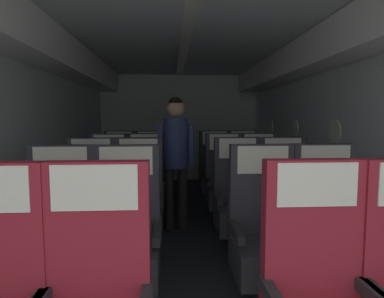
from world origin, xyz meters
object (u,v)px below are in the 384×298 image
object	(u,v)px
seat_b_left_aisle	(126,241)
seat_e_left_aisle	(151,174)
seat_c_left_aisle	(138,206)
flight_attendant	(176,149)
seat_d_right_window	(225,186)
seat_e_right_window	(215,174)
seat_b_left_window	(59,242)
seat_b_right_aisle	(328,236)
seat_e_right_aisle	(244,173)
seat_c_left_window	(90,207)
seat_b_right_window	(265,238)
seat_d_right_aisle	(260,185)
seat_d_left_window	(108,188)
seat_c_right_window	(239,204)
seat_d_left_aisle	(146,187)
seat_e_left_window	(119,175)
seat_c_right_aisle	(284,204)

from	to	relation	value
seat_b_left_aisle	seat_e_left_aisle	xyz separation A→B (m)	(-0.00, 2.72, 0.00)
seat_c_left_aisle	flight_attendant	bearing A→B (deg)	62.99
seat_d_right_window	seat_e_right_window	xyz separation A→B (m)	(-0.00, 0.89, 0.00)
seat_b_left_window	seat_b_right_aisle	bearing A→B (deg)	-0.03
seat_c_left_aisle	seat_e_right_aisle	xyz separation A→B (m)	(1.44, 1.82, 0.00)
seat_b_left_window	seat_b_right_aisle	xyz separation A→B (m)	(1.91, -0.00, 0.00)
seat_c_left_aisle	flight_attendant	size ratio (longest dim) A/B	0.72
seat_b_right_aisle	seat_c_left_window	distance (m)	2.11
seat_b_right_window	seat_d_right_aisle	world-z (taller)	same
seat_d_left_window	seat_c_right_window	bearing A→B (deg)	-31.37
seat_b_right_window	seat_d_left_aisle	world-z (taller)	same
seat_d_left_window	flight_attendant	world-z (taller)	flight_attendant
seat_b_left_window	seat_d_left_window	distance (m)	1.79
seat_c_left_aisle	seat_d_left_window	xyz separation A→B (m)	(-0.46, 0.90, 0.00)
seat_c_left_aisle	seat_e_right_aisle	size ratio (longest dim) A/B	1.00
seat_c_left_aisle	seat_d_left_window	world-z (taller)	same
seat_d_right_window	seat_e_right_aisle	bearing A→B (deg)	63.81
seat_e_left_aisle	seat_e_right_aisle	distance (m)	1.44
seat_e_left_aisle	seat_b_right_aisle	bearing A→B (deg)	-61.72
seat_b_right_aisle	seat_c_right_window	distance (m)	1.02
seat_e_left_aisle	flight_attendant	xyz separation A→B (m)	(0.37, -1.08, 0.49)
seat_e_left_aisle	seat_b_left_aisle	bearing A→B (deg)	-89.98
seat_c_left_window	seat_e_left_aisle	size ratio (longest dim) A/B	1.00
seat_c_left_window	seat_c_left_aisle	distance (m)	0.46
seat_d_right_window	seat_e_left_window	xyz separation A→B (m)	(-1.47, 0.91, 0.00)
seat_b_left_aisle	seat_b_right_window	world-z (taller)	same
seat_b_right_aisle	seat_d_right_aisle	world-z (taller)	same
seat_c_right_window	seat_e_right_aisle	bearing A→B (deg)	75.88
seat_c_right_aisle	seat_e_right_aisle	bearing A→B (deg)	90.06
seat_b_left_window	seat_c_right_aisle	bearing A→B (deg)	24.90
seat_d_left_window	seat_d_right_window	size ratio (longest dim) A/B	1.00
seat_b_left_window	seat_d_right_aisle	xyz separation A→B (m)	(1.90, 1.80, 0.00)
seat_b_right_aisle	seat_c_right_window	bearing A→B (deg)	117.41
seat_c_left_aisle	seat_e_right_aisle	distance (m)	2.32
seat_b_right_window	seat_d_right_aisle	distance (m)	1.88
seat_e_right_window	seat_d_right_window	bearing A→B (deg)	-89.93
seat_c_right_window	flight_attendant	size ratio (longest dim) A/B	0.72
seat_b_right_window	seat_d_left_aisle	bearing A→B (deg)	118.14
seat_c_left_window	seat_d_right_aisle	world-z (taller)	same
seat_d_right_aisle	seat_e_right_window	distance (m)	1.00
seat_b_right_aisle	seat_e_left_aisle	distance (m)	3.07
seat_c_left_aisle	seat_d_right_aisle	world-z (taller)	same
seat_b_right_aisle	seat_e_left_aisle	bearing A→B (deg)	118.28
seat_b_left_window	seat_b_left_aisle	bearing A→B (deg)	-2.58
seat_d_right_aisle	seat_e_right_aisle	size ratio (longest dim) A/B	1.00
seat_b_left_window	seat_d_right_window	world-z (taller)	same
seat_c_right_aisle	flight_attendant	bearing A→B (deg)	145.28
seat_c_right_aisle	seat_c_right_window	distance (m)	0.46
seat_e_left_aisle	flight_attendant	distance (m)	1.24
seat_b_left_window	seat_b_right_aisle	world-z (taller)	same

